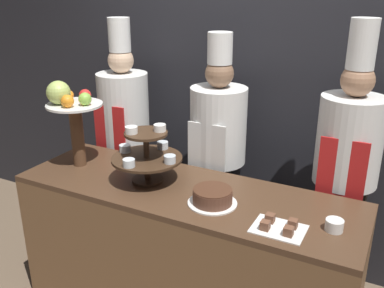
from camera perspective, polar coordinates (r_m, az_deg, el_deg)
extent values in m
cube|color=#232328|center=(3.18, 7.05, 8.52)|extent=(10.00, 0.06, 2.80)
cube|color=brown|center=(2.77, -0.99, -14.95)|extent=(2.06, 0.66, 0.89)
cube|color=#4C3321|center=(2.53, -1.05, -6.39)|extent=(2.06, 0.66, 0.03)
cylinder|color=#3D2819|center=(2.63, -5.93, -4.74)|extent=(0.19, 0.19, 0.02)
cylinder|color=#3D2819|center=(2.57, -6.05, -1.73)|extent=(0.04, 0.04, 0.32)
cylinder|color=#3D2819|center=(2.58, -6.04, -1.90)|extent=(0.43, 0.43, 0.02)
cylinder|color=#3D2819|center=(2.52, -6.17, 1.41)|extent=(0.26, 0.26, 0.02)
cylinder|color=silver|center=(2.48, -2.98, -2.02)|extent=(0.07, 0.07, 0.04)
cylinder|color=red|center=(2.48, -2.98, -2.17)|extent=(0.06, 0.06, 0.03)
cylinder|color=silver|center=(2.69, -3.94, -0.15)|extent=(0.07, 0.07, 0.04)
cylinder|color=beige|center=(2.69, -3.93, -0.29)|extent=(0.06, 0.06, 0.03)
cylinder|color=silver|center=(2.66, -8.93, -0.58)|extent=(0.07, 0.07, 0.04)
cylinder|color=gold|center=(2.67, -8.92, -0.71)|extent=(0.06, 0.06, 0.03)
cylinder|color=silver|center=(2.45, -8.41, -2.51)|extent=(0.07, 0.07, 0.04)
cylinder|color=green|center=(2.45, -8.40, -2.65)|extent=(0.06, 0.06, 0.03)
cylinder|color=white|center=(2.52, -4.32, 2.17)|extent=(0.07, 0.07, 0.04)
cylinder|color=white|center=(2.50, -8.09, 1.87)|extent=(0.07, 0.07, 0.04)
cylinder|color=brown|center=(2.88, -15.03, 1.04)|extent=(0.08, 0.08, 0.40)
cylinder|color=white|center=(2.82, -15.42, 5.06)|extent=(0.35, 0.35, 0.01)
sphere|color=#84B742|center=(2.75, -14.08, 5.84)|extent=(0.08, 0.08, 0.08)
sphere|color=red|center=(2.86, -14.06, 6.34)|extent=(0.08, 0.08, 0.08)
sphere|color=orange|center=(2.89, -16.22, 6.25)|extent=(0.07, 0.07, 0.07)
sphere|color=#ADC160|center=(2.81, -17.38, 6.55)|extent=(0.15, 0.15, 0.15)
sphere|color=orange|center=(2.73, -16.27, 5.50)|extent=(0.08, 0.08, 0.08)
cylinder|color=white|center=(2.37, 2.73, -7.87)|extent=(0.27, 0.27, 0.01)
cylinder|color=brown|center=(2.35, 2.75, -6.98)|extent=(0.22, 0.22, 0.08)
cylinder|color=#472819|center=(2.33, 2.77, -6.09)|extent=(0.21, 0.21, 0.01)
cylinder|color=white|center=(2.23, 18.45, -10.23)|extent=(0.09, 0.09, 0.06)
cube|color=white|center=(2.18, 11.48, -11.04)|extent=(0.26, 0.19, 0.01)
cube|color=brown|center=(2.15, 9.72, -10.64)|extent=(0.04, 0.04, 0.04)
cube|color=brown|center=(2.12, 12.74, -11.28)|extent=(0.04, 0.04, 0.04)
cube|color=brown|center=(2.21, 10.37, -9.69)|extent=(0.04, 0.04, 0.04)
cube|color=brown|center=(2.19, 13.29, -10.29)|extent=(0.04, 0.04, 0.04)
cube|color=#38332D|center=(3.56, -8.47, -6.46)|extent=(0.29, 0.16, 0.90)
cylinder|color=silver|center=(3.30, -9.12, 4.73)|extent=(0.38, 0.38, 0.54)
cube|color=red|center=(3.20, -10.92, 2.06)|extent=(0.27, 0.01, 0.34)
sphere|color=#DBB28E|center=(3.22, -9.48, 10.95)|extent=(0.19, 0.19, 0.19)
cylinder|color=white|center=(3.20, -9.68, 14.17)|extent=(0.16, 0.16, 0.24)
cube|color=#28282D|center=(3.21, 3.24, -9.58)|extent=(0.29, 0.16, 0.89)
cylinder|color=white|center=(2.92, 3.52, 2.49)|extent=(0.39, 0.39, 0.53)
cube|color=white|center=(2.80, 1.94, -0.59)|extent=(0.27, 0.01, 0.34)
sphere|color=#846047|center=(2.83, 3.68, 9.38)|extent=(0.19, 0.19, 0.19)
cylinder|color=white|center=(2.81, 3.75, 12.64)|extent=(0.16, 0.16, 0.20)
cube|color=#38332D|center=(3.01, 18.52, -12.65)|extent=(0.29, 0.16, 0.91)
cylinder|color=white|center=(2.70, 20.24, 0.40)|extent=(0.38, 0.38, 0.54)
cube|color=red|center=(2.57, 19.36, -3.08)|extent=(0.27, 0.01, 0.34)
sphere|color=#A37556|center=(2.61, 21.22, 7.92)|extent=(0.19, 0.19, 0.19)
cylinder|color=white|center=(2.58, 21.80, 12.28)|extent=(0.15, 0.15, 0.28)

